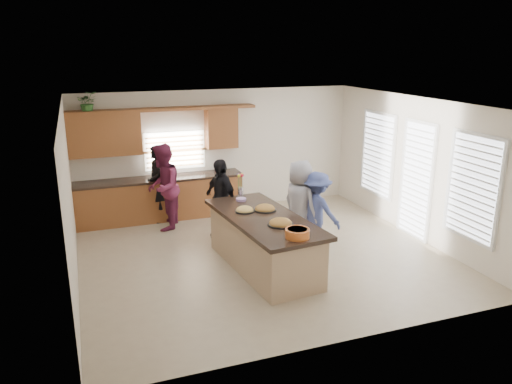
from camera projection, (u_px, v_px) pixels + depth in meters
name	position (u px, v px, depth m)	size (l,w,h in m)	color
floor	(263.00, 255.00, 9.27)	(6.50, 6.50, 0.00)	#BAAA8A
room_shell	(263.00, 155.00, 8.74)	(6.52, 6.02, 2.81)	silver
back_cabinetry	(157.00, 179.00, 11.00)	(4.08, 0.66, 2.46)	brown
right_wall_glazing	(418.00, 172.00, 9.82)	(0.06, 4.00, 2.25)	white
island	(264.00, 244.00, 8.63)	(1.43, 2.81, 0.95)	tan
platter_front	(280.00, 223.00, 8.07)	(0.42, 0.42, 0.17)	black
platter_mid	(265.00, 209.00, 8.79)	(0.39, 0.39, 0.16)	black
platter_back	(245.00, 210.00, 8.72)	(0.34, 0.34, 0.14)	black
salad_bowl	(297.00, 233.00, 7.53)	(0.37, 0.37, 0.14)	orange
clear_cup	(301.00, 229.00, 7.77)	(0.07, 0.07, 0.09)	white
plate_stack	(241.00, 199.00, 9.35)	(0.19, 0.19, 0.04)	#B188C6
flower_vase	(240.00, 184.00, 9.55)	(0.14, 0.14, 0.45)	silver
potted_plant	(88.00, 102.00, 10.17)	(0.41, 0.36, 0.46)	#346B2B
woman_left_back	(157.00, 184.00, 10.86)	(0.62, 0.41, 1.70)	black
woman_left_mid	(163.00, 187.00, 10.39)	(0.88, 0.69, 1.82)	maroon
woman_left_front	(221.00, 199.00, 9.90)	(0.95, 0.40, 1.63)	black
woman_right_back	(317.00, 211.00, 9.41)	(0.97, 0.56, 1.50)	#37437A
woman_right_front	(300.00, 204.00, 9.48)	(0.83, 0.54, 1.70)	gray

